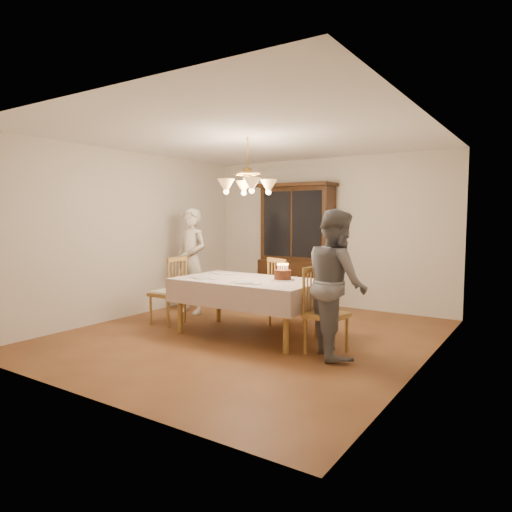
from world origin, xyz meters
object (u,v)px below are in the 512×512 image
Objects in this scene: elderly_woman at (191,261)px; birthday_cake at (283,275)px; chair_far_side at (286,296)px; china_hutch at (296,247)px; dining_table at (248,285)px.

elderly_woman reaches higher than birthday_cake.
elderly_woman is (-1.77, -0.01, 0.42)m from chair_far_side.
chair_far_side is (0.68, -1.56, -0.60)m from china_hutch.
dining_table is 0.49m from birthday_cake.
chair_far_side is 0.70m from birthday_cake.
china_hutch is 1.80m from chair_far_side.
chair_far_side is 1.82m from elderly_woman.
china_hutch reaches higher than chair_far_side.
chair_far_side is at bearing 7.75° from elderly_woman.
elderly_woman reaches higher than chair_far_side.
elderly_woman is 2.09m from birthday_cake.
elderly_woman is at bearing -179.54° from chair_far_side.
dining_table is at bearing -15.99° from elderly_woman.
china_hutch is at bearing 62.52° from elderly_woman.
elderly_woman is at bearing 156.72° from dining_table.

